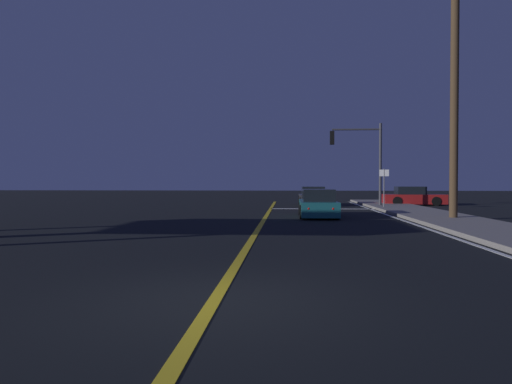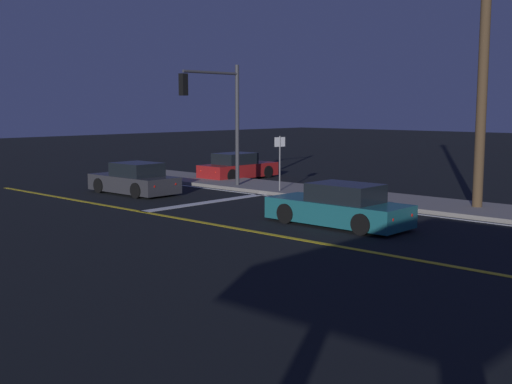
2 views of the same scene
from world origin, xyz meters
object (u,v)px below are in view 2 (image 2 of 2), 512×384
(car_far_approaching_charcoal, at_px, (135,180))
(utility_pole_right, at_px, (484,47))
(car_distant_tail_teal, at_px, (339,207))
(car_parked_curb_red, at_px, (238,168))
(traffic_signal_near_right, at_px, (218,107))
(street_sign_corner, at_px, (280,155))

(car_far_approaching_charcoal, relative_size, utility_pole_right, 0.38)
(car_far_approaching_charcoal, distance_m, car_distant_tail_teal, 10.88)
(car_far_approaching_charcoal, distance_m, car_parked_curb_red, 7.23)
(car_distant_tail_teal, height_order, traffic_signal_near_right, traffic_signal_near_right)
(car_far_approaching_charcoal, height_order, car_distant_tail_teal, same)
(traffic_signal_near_right, relative_size, street_sign_corner, 2.25)
(utility_pole_right, xyz_separation_m, street_sign_corner, (-1.40, 8.08, -4.09))
(street_sign_corner, bearing_deg, car_parked_curb_red, 60.58)
(car_distant_tail_teal, height_order, utility_pole_right, utility_pole_right)
(utility_pole_right, height_order, street_sign_corner, utility_pole_right)
(car_parked_curb_red, distance_m, car_distant_tail_teal, 13.90)
(car_distant_tail_teal, bearing_deg, utility_pole_right, -18.10)
(street_sign_corner, bearing_deg, car_far_approaching_charcoal, 130.88)
(traffic_signal_near_right, distance_m, utility_pole_right, 11.32)
(car_far_approaching_charcoal, bearing_deg, car_distant_tail_teal, -92.40)
(car_distant_tail_teal, relative_size, street_sign_corner, 1.88)
(car_distant_tail_teal, xyz_separation_m, utility_pole_right, (5.76, -1.90, 5.17))
(car_parked_curb_red, relative_size, traffic_signal_near_right, 0.78)
(car_far_approaching_charcoal, distance_m, traffic_signal_near_right, 4.81)
(car_far_approaching_charcoal, distance_m, utility_pole_right, 14.83)
(car_parked_curb_red, bearing_deg, street_sign_corner, -28.81)
(traffic_signal_near_right, relative_size, utility_pole_right, 0.49)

